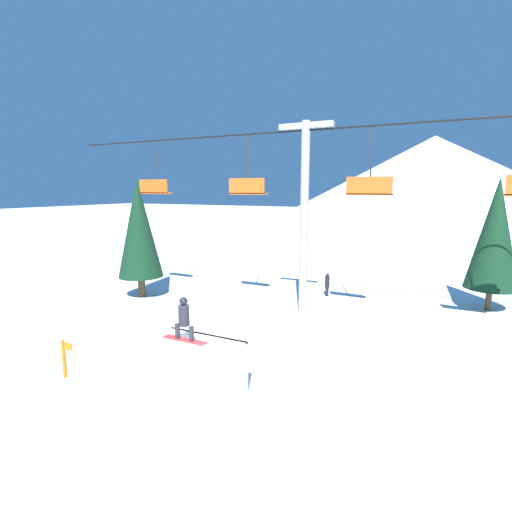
% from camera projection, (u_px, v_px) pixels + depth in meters
% --- Properties ---
extents(ground_plane, '(220.00, 220.00, 0.00)m').
position_uv_depth(ground_plane, '(197.00, 408.00, 10.30)').
color(ground_plane, white).
extents(mountain_ridge, '(63.61, 63.61, 16.60)m').
position_uv_depth(mountain_ridge, '(433.00, 176.00, 84.92)').
color(mountain_ridge, silver).
rests_on(mountain_ridge, ground_plane).
extents(snow_ramp, '(2.56, 3.69, 1.51)m').
position_uv_depth(snow_ramp, '(167.00, 387.00, 9.83)').
color(snow_ramp, white).
rests_on(snow_ramp, ground_plane).
extents(snowboarder, '(1.34, 0.30, 1.21)m').
position_uv_depth(snowboarder, '(184.00, 319.00, 10.75)').
color(snowboarder, '#B22D2D').
rests_on(snowboarder, snow_ramp).
extents(chairlift, '(25.92, 0.44, 8.41)m').
position_uv_depth(chairlift, '(304.00, 197.00, 17.21)').
color(chairlift, '#9E9EA3').
rests_on(chairlift, ground_plane).
extents(pine_tree_near, '(2.26, 2.26, 6.14)m').
position_uv_depth(pine_tree_near, '(139.00, 228.00, 20.35)').
color(pine_tree_near, '#4C3823').
rests_on(pine_tree_near, ground_plane).
extents(pine_tree_far, '(2.28, 2.28, 6.13)m').
position_uv_depth(pine_tree_far, '(495.00, 234.00, 17.99)').
color(pine_tree_far, '#4C3823').
rests_on(pine_tree_far, ground_plane).
extents(trail_marker, '(0.41, 0.10, 1.63)m').
position_uv_depth(trail_marker, '(65.00, 368.00, 10.63)').
color(trail_marker, orange).
rests_on(trail_marker, ground_plane).
extents(distant_skier, '(0.24, 0.24, 1.23)m').
position_uv_depth(distant_skier, '(327.00, 284.00, 20.94)').
color(distant_skier, black).
rests_on(distant_skier, ground_plane).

